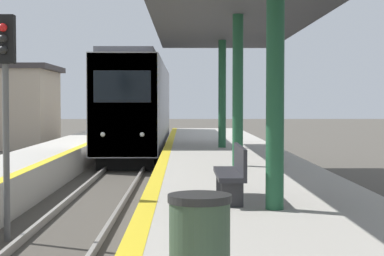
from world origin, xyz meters
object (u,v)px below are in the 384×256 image
train (139,107)px  bench (233,171)px  trash_bin (200,256)px  signal_mid (5,83)px

train → bench: train is taller
trash_bin → train: bearing=95.0°
train → signal_mid: size_ratio=4.21×
trash_bin → bench: size_ratio=0.50×
signal_mid → trash_bin: bearing=-64.1°
signal_mid → trash_bin: (3.42, -7.04, -1.54)m
trash_bin → signal_mid: bearing=115.9°
train → trash_bin: bearing=-85.0°
trash_bin → bench: 6.02m
bench → trash_bin: bearing=-96.8°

